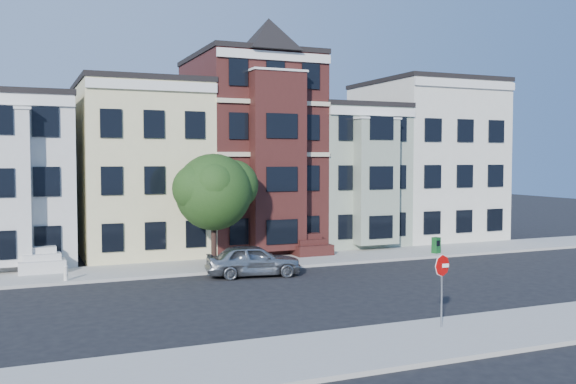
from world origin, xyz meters
name	(u,v)px	position (x,y,z in m)	size (l,w,h in m)	color
ground	(359,289)	(0.00, 0.00, 0.00)	(120.00, 120.00, 0.00)	black
far_sidewalk	(289,261)	(0.00, 8.00, 0.07)	(60.00, 4.00, 0.15)	#9E9B93
near_sidewalk	(480,333)	(0.00, -8.00, 0.07)	(60.00, 4.00, 0.15)	#9E9B93
house_yellow	(140,171)	(-7.00, 14.50, 5.00)	(7.00, 9.00, 10.00)	beige
house_brown	(249,155)	(0.00, 14.50, 6.00)	(7.00, 9.00, 12.00)	#3B1814
house_green	(339,177)	(6.50, 14.50, 4.50)	(6.00, 9.00, 9.00)	gray
house_cream	(425,162)	(13.50, 14.50, 5.50)	(8.00, 9.00, 11.00)	silver
street_tree	(214,197)	(-4.52, 7.20, 3.77)	(6.23, 6.23, 7.24)	#294D1A
parked_car	(253,260)	(-3.24, 4.78, 0.79)	(1.87, 4.64, 1.58)	#94989B
newspaper_box	(436,245)	(9.02, 6.84, 0.62)	(0.42, 0.38, 0.94)	#145521
fire_hydrant	(66,274)	(-11.83, 6.30, 0.45)	(0.21, 0.21, 0.59)	silver
stop_sign	(442,286)	(-0.89, -7.14, 1.53)	(0.76, 0.11, 2.76)	#BB0503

